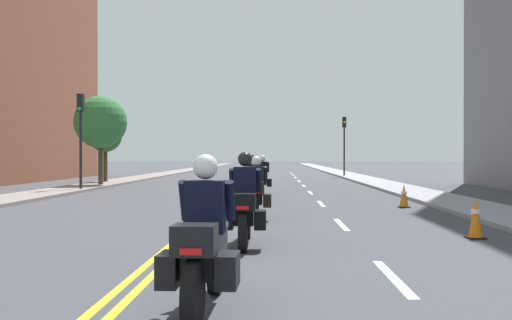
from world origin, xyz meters
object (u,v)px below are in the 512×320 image
motorcycle_1 (245,209)px  traffic_light_near (81,124)px  motorcycle_4 (262,178)px  street_tree_1 (100,122)px  motorcycle_0 (204,249)px  street_tree_0 (105,136)px  motorcycle_3 (253,183)px  traffic_cone_1 (476,218)px  motorcycle_2 (256,194)px  traffic_cone_2 (404,196)px  traffic_light_far (344,135)px

motorcycle_1 → traffic_light_near: traffic_light_near is taller
motorcycle_4 → street_tree_1: bearing=145.5°
motorcycle_0 → street_tree_0: street_tree_0 is taller
motorcycle_3 → motorcycle_4: (0.21, 4.94, -0.01)m
traffic_cone_1 → street_tree_0: 26.40m
traffic_cone_1 → motorcycle_1: bearing=-166.2°
motorcycle_1 → traffic_light_near: size_ratio=0.52×
motorcycle_2 → traffic_cone_1: motorcycle_2 is taller
traffic_cone_1 → street_tree_1: 23.14m
traffic_cone_2 → traffic_light_far: size_ratio=0.16×
motorcycle_3 → traffic_light_far: 25.68m
motorcycle_2 → traffic_light_far: bearing=78.3°
motorcycle_2 → traffic_light_far: (5.72, 30.00, 2.50)m
traffic_cone_1 → motorcycle_0: bearing=-129.4°
motorcycle_4 → street_tree_1: size_ratio=0.44×
motorcycle_3 → traffic_light_near: size_ratio=0.52×
traffic_cone_2 → traffic_light_near: (-12.76, 7.97, 2.68)m
motorcycle_2 → street_tree_1: 18.05m
motorcycle_2 → street_tree_0: size_ratio=0.58×
motorcycle_2 → street_tree_1: bearing=117.9°
motorcycle_0 → traffic_cone_1: motorcycle_0 is taller
street_tree_0 → street_tree_1: street_tree_1 is taller
motorcycle_0 → traffic_light_far: traffic_light_far is taller
traffic_light_near → motorcycle_0: bearing=-68.6°
motorcycle_2 → motorcycle_3: (-0.25, 5.15, 0.03)m
traffic_cone_1 → traffic_light_near: (-12.63, 14.90, 2.63)m
motorcycle_2 → traffic_cone_2: bearing=38.0°
motorcycle_1 → motorcycle_2: motorcycle_1 is taller
motorcycle_3 → traffic_light_far: (5.97, 24.85, 2.48)m
motorcycle_0 → traffic_cone_2: bearing=71.5°
motorcycle_3 → traffic_light_near: (-8.03, 6.43, 2.37)m
traffic_cone_2 → traffic_cone_1: bearing=-91.0°
motorcycle_0 → street_tree_1: street_tree_1 is taller
motorcycle_3 → traffic_light_far: size_ratio=0.50×
motorcycle_1 → traffic_cone_2: bearing=60.0°
street_tree_1 → motorcycle_1: bearing=-67.0°
motorcycle_0 → traffic_cone_1: 7.24m
motorcycle_3 → street_tree_1: (-8.33, 10.49, 2.68)m
motorcycle_1 → street_tree_0: size_ratio=0.62×
motorcycle_0 → motorcycle_3: size_ratio=0.95×
traffic_light_far → street_tree_1: street_tree_1 is taller
motorcycle_4 → traffic_cone_1: size_ratio=2.52×
motorcycle_2 → traffic_light_far: size_ratio=0.47×
traffic_cone_1 → street_tree_1: bearing=124.3°
street_tree_0 → traffic_cone_2: bearing=-48.3°
traffic_light_near → traffic_light_far: size_ratio=0.97×
motorcycle_3 → street_tree_1: 13.66m
traffic_light_far → street_tree_1: 20.27m
motorcycle_3 → street_tree_0: (-9.08, 13.98, 2.07)m
motorcycle_1 → traffic_cone_2: (4.54, 8.01, -0.30)m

